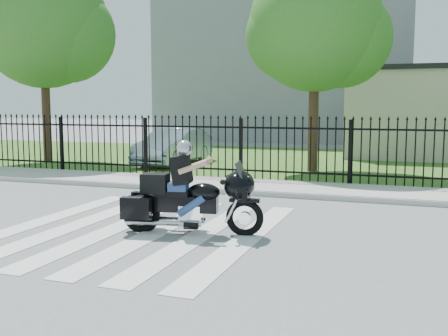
% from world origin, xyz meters
% --- Properties ---
extents(ground, '(120.00, 120.00, 0.00)m').
position_xyz_m(ground, '(0.00, 0.00, 0.00)').
color(ground, slate).
rests_on(ground, ground).
extents(crosswalk, '(5.00, 5.50, 0.01)m').
position_xyz_m(crosswalk, '(0.00, 0.00, 0.01)').
color(crosswalk, silver).
rests_on(crosswalk, ground).
extents(sidewalk, '(40.00, 2.00, 0.12)m').
position_xyz_m(sidewalk, '(0.00, 5.00, 0.06)').
color(sidewalk, '#ADAAA3').
rests_on(sidewalk, ground).
extents(curb, '(40.00, 0.12, 0.12)m').
position_xyz_m(curb, '(0.00, 4.00, 0.06)').
color(curb, '#ADAAA3').
rests_on(curb, ground).
extents(grass_strip, '(40.00, 12.00, 0.02)m').
position_xyz_m(grass_strip, '(0.00, 12.00, 0.01)').
color(grass_strip, '#315A1F').
rests_on(grass_strip, ground).
extents(iron_fence, '(26.00, 0.04, 1.80)m').
position_xyz_m(iron_fence, '(0.00, 6.00, 0.90)').
color(iron_fence, black).
rests_on(iron_fence, ground).
extents(tree_left, '(4.80, 4.80, 7.58)m').
position_xyz_m(tree_left, '(-8.50, 8.50, 5.17)').
color(tree_left, '#382316').
rests_on(tree_left, ground).
extents(tree_mid, '(4.20, 4.20, 6.78)m').
position_xyz_m(tree_mid, '(1.50, 9.00, 4.67)').
color(tree_mid, '#382316').
rests_on(tree_mid, ground).
extents(building_tall, '(15.00, 10.00, 12.00)m').
position_xyz_m(building_tall, '(-3.00, 26.00, 6.00)').
color(building_tall, gray).
rests_on(building_tall, ground).
extents(motorcycle_rider, '(2.44, 1.06, 1.63)m').
position_xyz_m(motorcycle_rider, '(0.94, 0.07, 0.67)').
color(motorcycle_rider, black).
rests_on(motorcycle_rider, ground).
extents(parked_car, '(1.50, 4.05, 1.32)m').
position_xyz_m(parked_car, '(-3.60, 9.29, 0.68)').
color(parked_car, '#96A5BC').
rests_on(parked_car, grass_strip).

